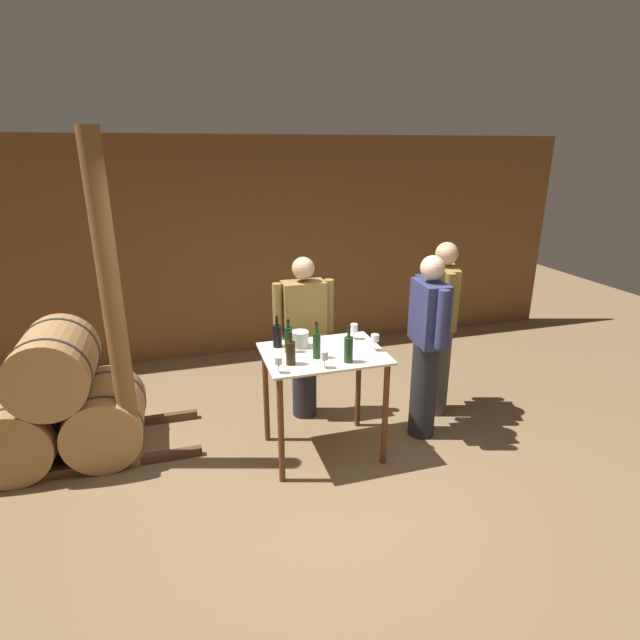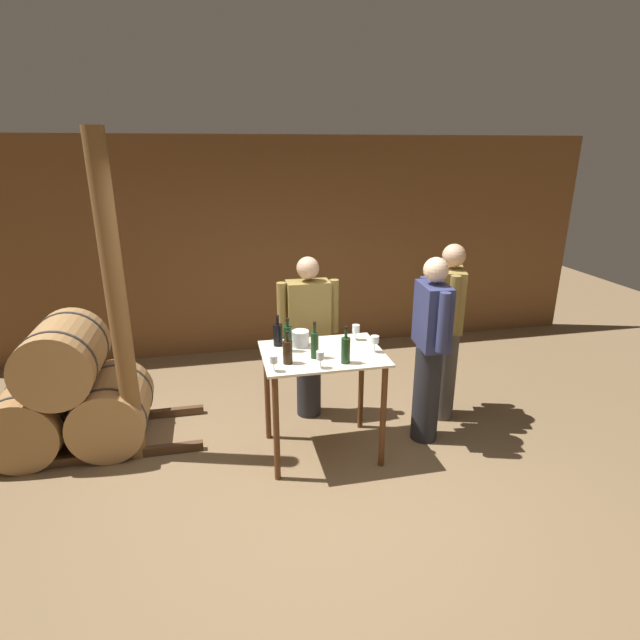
{
  "view_description": "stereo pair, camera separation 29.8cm",
  "coord_description": "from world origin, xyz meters",
  "px_view_note": "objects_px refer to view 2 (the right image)",
  "views": [
    {
      "loc": [
        -1.05,
        -3.23,
        2.55
      ],
      "look_at": [
        0.06,
        0.51,
        1.2
      ],
      "focal_mm": 28.0,
      "sensor_mm": 36.0,
      "label": 1
    },
    {
      "loc": [
        -0.76,
        -3.31,
        2.55
      ],
      "look_at": [
        0.06,
        0.51,
        1.2
      ],
      "focal_mm": 28.0,
      "sensor_mm": 36.0,
      "label": 2
    }
  ],
  "objects_px": {
    "wine_glass_far_side": "(375,340)",
    "person_host": "(447,329)",
    "wooden_post": "(118,308)",
    "person_visitor_with_scarf": "(430,348)",
    "wine_glass_near_center": "(320,356)",
    "wine_bottle_center": "(288,338)",
    "wine_bottle_far_left": "(278,334)",
    "ice_bucket": "(300,339)",
    "wine_glass_near_left": "(274,360)",
    "person_visitor_bearded": "(308,335)",
    "wine_bottle_far_right": "(346,349)",
    "wine_glass_near_right": "(356,329)",
    "wine_bottle_right": "(315,344)",
    "wine_bottle_left": "(288,351)"
  },
  "relations": [
    {
      "from": "wine_glass_near_left",
      "to": "wine_glass_near_center",
      "type": "relative_size",
      "value": 0.94
    },
    {
      "from": "wine_bottle_far_right",
      "to": "wine_glass_far_side",
      "type": "relative_size",
      "value": 2.16
    },
    {
      "from": "wine_glass_near_right",
      "to": "wine_bottle_far_right",
      "type": "bearing_deg",
      "value": -115.24
    },
    {
      "from": "wine_bottle_center",
      "to": "wine_bottle_far_right",
      "type": "bearing_deg",
      "value": -39.44
    },
    {
      "from": "wine_bottle_center",
      "to": "wine_bottle_right",
      "type": "relative_size",
      "value": 0.94
    },
    {
      "from": "wine_bottle_far_left",
      "to": "wine_glass_near_right",
      "type": "distance_m",
      "value": 0.69
    },
    {
      "from": "wine_bottle_far_right",
      "to": "wine_glass_near_left",
      "type": "bearing_deg",
      "value": -175.89
    },
    {
      "from": "wine_bottle_right",
      "to": "person_visitor_with_scarf",
      "type": "distance_m",
      "value": 1.07
    },
    {
      "from": "wine_glass_near_right",
      "to": "person_host",
      "type": "xyz_separation_m",
      "value": [
        0.94,
        0.14,
        -0.13
      ]
    },
    {
      "from": "ice_bucket",
      "to": "person_host",
      "type": "xyz_separation_m",
      "value": [
        1.44,
        0.18,
        -0.09
      ]
    },
    {
      "from": "wine_bottle_center",
      "to": "person_visitor_bearded",
      "type": "relative_size",
      "value": 0.18
    },
    {
      "from": "wine_bottle_far_right",
      "to": "person_visitor_with_scarf",
      "type": "xyz_separation_m",
      "value": [
        0.83,
        0.26,
        -0.16
      ]
    },
    {
      "from": "wine_glass_near_left",
      "to": "wine_glass_near_center",
      "type": "xyz_separation_m",
      "value": [
        0.35,
        -0.01,
        0.01
      ]
    },
    {
      "from": "wooden_post",
      "to": "wine_bottle_center",
      "type": "height_order",
      "value": "wooden_post"
    },
    {
      "from": "wine_glass_near_center",
      "to": "wooden_post",
      "type": "bearing_deg",
      "value": 159.08
    },
    {
      "from": "wine_glass_near_center",
      "to": "ice_bucket",
      "type": "xyz_separation_m",
      "value": [
        -0.07,
        0.47,
        -0.03
      ]
    },
    {
      "from": "wine_bottle_right",
      "to": "wine_bottle_far_right",
      "type": "bearing_deg",
      "value": -34.4
    },
    {
      "from": "wine_glass_far_side",
      "to": "ice_bucket",
      "type": "xyz_separation_m",
      "value": [
        -0.58,
        0.26,
        -0.04
      ]
    },
    {
      "from": "wine_bottle_far_left",
      "to": "person_host",
      "type": "distance_m",
      "value": 1.64
    },
    {
      "from": "wine_bottle_left",
      "to": "wine_bottle_far_right",
      "type": "xyz_separation_m",
      "value": [
        0.45,
        -0.09,
        0.01
      ]
    },
    {
      "from": "wine_bottle_far_right",
      "to": "ice_bucket",
      "type": "bearing_deg",
      "value": 124.22
    },
    {
      "from": "wine_bottle_far_left",
      "to": "person_visitor_with_scarf",
      "type": "height_order",
      "value": "person_visitor_with_scarf"
    },
    {
      "from": "wine_bottle_left",
      "to": "person_visitor_bearded",
      "type": "bearing_deg",
      "value": 68.7
    },
    {
      "from": "wine_bottle_left",
      "to": "person_visitor_with_scarf",
      "type": "relative_size",
      "value": 0.16
    },
    {
      "from": "wine_bottle_left",
      "to": "wine_glass_near_right",
      "type": "relative_size",
      "value": 1.91
    },
    {
      "from": "ice_bucket",
      "to": "person_visitor_bearded",
      "type": "distance_m",
      "value": 0.55
    },
    {
      "from": "wine_bottle_far_left",
      "to": "person_host",
      "type": "bearing_deg",
      "value": 4.26
    },
    {
      "from": "wine_glass_near_right",
      "to": "person_visitor_with_scarf",
      "type": "height_order",
      "value": "person_visitor_with_scarf"
    },
    {
      "from": "wine_glass_near_left",
      "to": "wine_glass_near_center",
      "type": "distance_m",
      "value": 0.35
    },
    {
      "from": "wine_glass_far_side",
      "to": "wooden_post",
      "type": "bearing_deg",
      "value": 169.85
    },
    {
      "from": "wooden_post",
      "to": "wine_bottle_center",
      "type": "xyz_separation_m",
      "value": [
        1.32,
        -0.19,
        -0.29
      ]
    },
    {
      "from": "wine_bottle_left",
      "to": "wine_bottle_far_right",
      "type": "distance_m",
      "value": 0.45
    },
    {
      "from": "person_visitor_bearded",
      "to": "wine_glass_far_side",
      "type": "bearing_deg",
      "value": -61.47
    },
    {
      "from": "wine_bottle_center",
      "to": "person_visitor_with_scarf",
      "type": "distance_m",
      "value": 1.25
    },
    {
      "from": "wine_bottle_far_left",
      "to": "ice_bucket",
      "type": "height_order",
      "value": "wine_bottle_far_left"
    },
    {
      "from": "wine_bottle_left",
      "to": "wine_bottle_right",
      "type": "relative_size",
      "value": 0.87
    },
    {
      "from": "wine_glass_far_side",
      "to": "person_host",
      "type": "relative_size",
      "value": 0.08
    },
    {
      "from": "wine_bottle_center",
      "to": "wine_glass_far_side",
      "type": "bearing_deg",
      "value": -13.7
    },
    {
      "from": "person_visitor_bearded",
      "to": "person_host",
      "type": "bearing_deg",
      "value": -14.23
    },
    {
      "from": "wine_bottle_right",
      "to": "ice_bucket",
      "type": "relative_size",
      "value": 2.09
    },
    {
      "from": "wine_bottle_far_right",
      "to": "wine_glass_near_right",
      "type": "distance_m",
      "value": 0.51
    },
    {
      "from": "wooden_post",
      "to": "wine_bottle_far_left",
      "type": "xyz_separation_m",
      "value": [
        1.26,
        -0.05,
        -0.3
      ]
    },
    {
      "from": "wine_glass_far_side",
      "to": "person_host",
      "type": "height_order",
      "value": "person_host"
    },
    {
      "from": "ice_bucket",
      "to": "wine_bottle_far_left",
      "type": "bearing_deg",
      "value": 163.08
    },
    {
      "from": "wine_glass_near_left",
      "to": "person_visitor_bearded",
      "type": "height_order",
      "value": "person_visitor_bearded"
    },
    {
      "from": "wooden_post",
      "to": "person_visitor_with_scarf",
      "type": "height_order",
      "value": "wooden_post"
    },
    {
      "from": "person_visitor_with_scarf",
      "to": "wine_glass_near_center",
      "type": "bearing_deg",
      "value": -163.55
    },
    {
      "from": "wine_bottle_far_left",
      "to": "person_visitor_bearded",
      "type": "bearing_deg",
      "value": 51.92
    },
    {
      "from": "wine_bottle_far_left",
      "to": "wine_bottle_left",
      "type": "height_order",
      "value": "wine_bottle_far_left"
    },
    {
      "from": "ice_bucket",
      "to": "person_visitor_with_scarf",
      "type": "xyz_separation_m",
      "value": [
        1.12,
        -0.16,
        -0.11
      ]
    }
  ]
}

